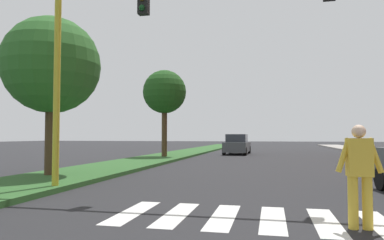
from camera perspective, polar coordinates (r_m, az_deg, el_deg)
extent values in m
plane|color=#262628|center=(28.86, 13.56, -5.49)|extent=(140.00, 140.00, 0.00)
cube|color=silver|center=(7.33, -9.49, -14.36)|extent=(0.45, 2.20, 0.01)
cube|color=silver|center=(7.05, -2.46, -14.87)|extent=(0.45, 2.20, 0.01)
cube|color=silver|center=(6.88, 5.06, -15.18)|extent=(0.45, 2.20, 0.01)
cube|color=silver|center=(6.82, 12.85, -15.23)|extent=(0.45, 2.20, 0.01)
cube|color=silver|center=(6.88, 20.63, -15.02)|extent=(0.45, 2.20, 0.01)
cube|color=silver|center=(7.06, 28.13, -14.56)|extent=(0.45, 2.20, 0.01)
cube|color=#2D5B28|center=(27.78, -2.28, -5.52)|extent=(3.28, 64.00, 0.15)
cylinder|color=#4C3823|center=(13.46, -21.79, -2.10)|extent=(0.36, 0.36, 2.85)
sphere|color=#2D6628|center=(13.69, -21.62, 8.19)|extent=(3.42, 3.42, 3.42)
cylinder|color=#4C3823|center=(23.75, -4.46, -1.68)|extent=(0.36, 0.36, 3.44)
sphere|color=#1E4C19|center=(23.93, -4.43, 4.54)|extent=(2.90, 2.90, 2.90)
cylinder|color=gold|center=(10.58, -20.85, 6.53)|extent=(0.18, 0.18, 6.00)
cube|color=black|center=(9.97, -7.77, 18.58)|extent=(0.28, 0.20, 0.80)
sphere|color=#0F3F19|center=(9.77, -8.04, 17.40)|extent=(0.16, 0.16, 0.16)
cylinder|color=gold|center=(6.53, 26.33, -11.84)|extent=(0.17, 0.17, 0.85)
cylinder|color=gold|center=(6.47, 24.43, -11.97)|extent=(0.17, 0.17, 0.85)
cube|color=gold|center=(6.42, 25.26, -5.42)|extent=(0.39, 0.26, 0.62)
cylinder|color=gold|center=(6.49, 27.29, -5.08)|extent=(0.27, 0.11, 0.58)
cylinder|color=gold|center=(6.35, 23.16, -5.21)|extent=(0.27, 0.11, 0.58)
sphere|color=beige|center=(6.41, 25.18, -1.67)|extent=(0.23, 0.23, 0.22)
cylinder|color=black|center=(11.24, 28.25, -8.33)|extent=(0.30, 0.66, 0.64)
cube|color=#474C51|center=(29.44, 7.27, -4.29)|extent=(1.93, 4.41, 0.78)
cube|color=#2D333D|center=(29.21, 7.21, -2.91)|extent=(1.64, 2.00, 0.64)
cylinder|color=black|center=(31.27, 6.16, -4.73)|extent=(0.24, 0.65, 0.64)
cylinder|color=black|center=(31.08, 9.17, -4.72)|extent=(0.24, 0.65, 0.64)
cylinder|color=black|center=(27.85, 5.16, -5.00)|extent=(0.24, 0.65, 0.64)
cylinder|color=black|center=(27.64, 8.54, -5.00)|extent=(0.24, 0.65, 0.64)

